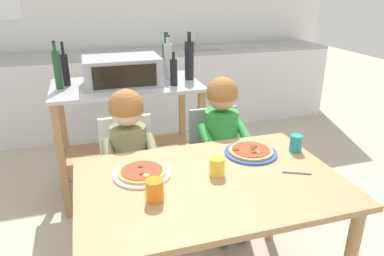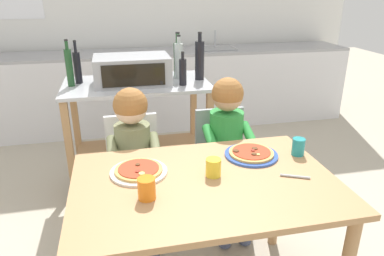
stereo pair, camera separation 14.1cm
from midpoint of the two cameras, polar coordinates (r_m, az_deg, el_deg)
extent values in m
plane|color=#B7AD99|center=(3.13, -2.37, -9.19)|extent=(12.24, 12.24, 0.00)
cube|color=white|center=(4.57, -7.09, 18.44)|extent=(5.35, 0.12, 2.70)
cube|color=silver|center=(4.31, -5.97, 5.92)|extent=(4.82, 0.60, 0.87)
cube|color=#9E9EA3|center=(4.21, -6.22, 11.80)|extent=(4.82, 0.60, 0.03)
cube|color=gray|center=(4.38, 5.05, 12.40)|extent=(0.40, 0.33, 0.02)
cylinder|color=#B7BABF|center=(4.48, 4.63, 13.94)|extent=(0.02, 0.02, 0.20)
cube|color=#B7BABF|center=(2.81, -7.40, 6.90)|extent=(1.11, 0.64, 0.02)
cube|color=#AD7F51|center=(3.01, -6.87, -3.80)|extent=(1.02, 0.59, 0.02)
cube|color=#AD7F51|center=(2.71, -17.26, -4.81)|extent=(0.05, 0.05, 0.88)
cube|color=#AD7F51|center=(2.79, 4.18, -2.97)|extent=(0.05, 0.05, 0.88)
cube|color=#AD7F51|center=(3.22, -16.63, -0.42)|extent=(0.05, 0.05, 0.88)
cube|color=#AD7F51|center=(3.29, 1.45, 1.02)|extent=(0.05, 0.05, 0.88)
cube|color=#999BA0|center=(2.76, -8.04, 9.13)|extent=(0.56, 0.36, 0.21)
cube|color=black|center=(2.58, -7.68, 8.27)|extent=(0.45, 0.01, 0.16)
cylinder|color=black|center=(2.62, -3.33, 7.19)|extent=(0.02, 0.01, 0.02)
cylinder|color=#ADB7B2|center=(2.88, -0.67, 10.54)|extent=(0.07, 0.07, 0.28)
cylinder|color=#ADB7B2|center=(2.85, -0.68, 13.79)|extent=(0.03, 0.03, 0.06)
cylinder|color=black|center=(2.85, -0.69, 14.46)|extent=(0.03, 0.03, 0.01)
cylinder|color=#1E4723|center=(2.78, -17.53, 9.08)|extent=(0.05, 0.05, 0.27)
cylinder|color=#1E4723|center=(2.75, -17.92, 12.42)|extent=(0.02, 0.02, 0.06)
cylinder|color=black|center=(2.75, -18.01, 13.14)|extent=(0.03, 0.03, 0.01)
cylinder|color=black|center=(2.85, 2.66, 10.63)|extent=(0.07, 0.07, 0.30)
cylinder|color=black|center=(2.82, 2.73, 14.18)|extent=(0.03, 0.03, 0.06)
cylinder|color=black|center=(2.82, 2.74, 14.89)|extent=(0.03, 0.03, 0.01)
cylinder|color=black|center=(2.69, 0.05, 8.84)|extent=(0.05, 0.05, 0.20)
cylinder|color=black|center=(2.66, 0.05, 11.34)|extent=(0.02, 0.02, 0.04)
cylinder|color=black|center=(2.66, 0.05, 11.94)|extent=(0.02, 0.02, 0.01)
cylinder|color=black|center=(2.86, -16.38, 9.16)|extent=(0.05, 0.05, 0.24)
cylinder|color=black|center=(2.83, -16.72, 12.22)|extent=(0.02, 0.02, 0.07)
cylinder|color=black|center=(2.82, -16.82, 13.08)|extent=(0.02, 0.02, 0.01)
cylinder|color=#1E4723|center=(2.99, -0.88, 10.84)|extent=(0.07, 0.07, 0.26)
cylinder|color=#1E4723|center=(2.96, -0.90, 14.06)|extent=(0.03, 0.03, 0.07)
cylinder|color=black|center=(2.95, -0.91, 14.90)|extent=(0.03, 0.03, 0.01)
cube|color=#AD7F51|center=(1.73, 4.53, -8.78)|extent=(1.25, 0.83, 0.03)
cylinder|color=#AD7F51|center=(2.18, -13.52, -14.00)|extent=(0.06, 0.06, 0.72)
cylinder|color=#AD7F51|center=(2.40, 14.99, -10.48)|extent=(0.06, 0.06, 0.72)
cube|color=silver|center=(2.38, -7.32, -7.88)|extent=(0.36, 0.36, 0.04)
cube|color=silver|center=(2.44, -7.90, -2.15)|extent=(0.34, 0.03, 0.38)
cylinder|color=silver|center=(2.39, -3.01, -13.88)|extent=(0.03, 0.03, 0.42)
cylinder|color=silver|center=(2.37, -10.42, -14.60)|extent=(0.03, 0.03, 0.42)
cylinder|color=silver|center=(2.63, -4.11, -10.13)|extent=(0.03, 0.03, 0.42)
cylinder|color=silver|center=(2.62, -10.74, -10.73)|extent=(0.03, 0.03, 0.42)
cube|color=gray|center=(2.49, 6.86, -6.40)|extent=(0.36, 0.36, 0.04)
cube|color=gray|center=(2.55, 5.89, -0.97)|extent=(0.34, 0.03, 0.38)
cylinder|color=gray|center=(2.53, 11.03, -11.94)|extent=(0.03, 0.03, 0.42)
cylinder|color=gray|center=(2.44, 4.37, -12.97)|extent=(0.03, 0.03, 0.42)
cylinder|color=gray|center=(2.77, 8.61, -8.63)|extent=(0.03, 0.03, 0.42)
cylinder|color=gray|center=(2.68, 2.53, -9.41)|extent=(0.03, 0.03, 0.42)
cube|color=#424C6B|center=(2.24, -5.22, -8.57)|extent=(0.10, 0.30, 0.10)
cylinder|color=#424C6B|center=(2.27, -4.56, -15.44)|extent=(0.08, 0.08, 0.44)
cube|color=#424C6B|center=(2.24, -8.82, -8.89)|extent=(0.10, 0.30, 0.10)
cylinder|color=#424C6B|center=(2.26, -8.21, -15.80)|extent=(0.08, 0.08, 0.44)
cylinder|color=#7A7F56|center=(2.19, -3.98, -3.40)|extent=(0.06, 0.26, 0.15)
cylinder|color=#7A7F56|center=(2.18, -10.78, -3.98)|extent=(0.06, 0.26, 0.15)
cylinder|color=#7A7F56|center=(2.28, -7.57, -3.38)|extent=(0.22, 0.22, 0.33)
sphere|color=beige|center=(2.18, -7.92, 3.19)|extent=(0.20, 0.20, 0.20)
sphere|color=#9E6633|center=(2.18, -7.95, 3.63)|extent=(0.21, 0.21, 0.21)
cube|color=#424C6B|center=(2.38, 9.60, -6.90)|extent=(0.10, 0.30, 0.10)
cylinder|color=#424C6B|center=(2.41, 10.39, -13.37)|extent=(0.08, 0.08, 0.44)
cube|color=#424C6B|center=(2.34, 6.38, -7.31)|extent=(0.10, 0.30, 0.10)
cylinder|color=#424C6B|center=(2.36, 7.15, -13.91)|extent=(0.08, 0.08, 0.44)
cylinder|color=green|center=(2.34, 10.95, -1.50)|extent=(0.06, 0.26, 0.15)
cylinder|color=green|center=(2.25, 4.84, -2.09)|extent=(0.06, 0.26, 0.15)
cylinder|color=green|center=(2.39, 7.10, -1.66)|extent=(0.22, 0.22, 0.37)
sphere|color=tan|center=(2.29, 7.43, 5.03)|extent=(0.19, 0.19, 0.19)
sphere|color=#9E6633|center=(2.29, 7.46, 5.45)|extent=(0.20, 0.20, 0.20)
cylinder|color=white|center=(1.78, -6.21, -6.99)|extent=(0.28, 0.28, 0.01)
cylinder|color=tan|center=(1.78, -6.22, -6.65)|extent=(0.24, 0.24, 0.01)
cylinder|color=#B23D23|center=(1.77, -6.23, -6.42)|extent=(0.20, 0.20, 0.00)
cylinder|color=#563319|center=(1.80, -6.41, -5.84)|extent=(0.02, 0.02, 0.01)
cylinder|color=maroon|center=(1.74, -6.32, -6.90)|extent=(0.02, 0.02, 0.01)
cylinder|color=#DBC666|center=(1.72, -5.66, -7.26)|extent=(0.03, 0.03, 0.01)
cylinder|color=#3356B7|center=(1.98, 11.41, -4.23)|extent=(0.29, 0.29, 0.01)
cylinder|color=tan|center=(1.98, 11.43, -3.91)|extent=(0.24, 0.24, 0.01)
cylinder|color=#B23D23|center=(1.97, 11.45, -3.70)|extent=(0.20, 0.20, 0.00)
cylinder|color=#563319|center=(2.00, 11.94, -3.23)|extent=(0.03, 0.03, 0.01)
cylinder|color=#563319|center=(1.96, 9.06, -3.63)|extent=(0.03, 0.03, 0.01)
cylinder|color=#DBC666|center=(1.94, 12.51, -4.16)|extent=(0.02, 0.02, 0.01)
cylinder|color=maroon|center=(1.98, 11.67, -3.54)|extent=(0.02, 0.02, 0.01)
cylinder|color=#563319|center=(1.94, 11.90, -4.11)|extent=(0.03, 0.03, 0.01)
cylinder|color=orange|center=(1.56, -4.63, -9.61)|extent=(0.08, 0.08, 0.10)
cylinder|color=yellow|center=(1.74, 5.74, -6.29)|extent=(0.07, 0.07, 0.09)
cylinder|color=teal|center=(2.04, 18.45, -2.87)|extent=(0.07, 0.07, 0.09)
cylinder|color=#B7BABF|center=(1.83, 18.22, -7.35)|extent=(0.13, 0.07, 0.01)
camera|label=1|loc=(0.07, -87.89, 0.85)|focal=33.57mm
camera|label=2|loc=(0.07, 92.11, -0.85)|focal=33.57mm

